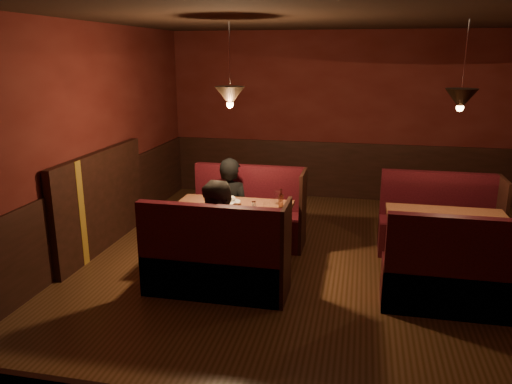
% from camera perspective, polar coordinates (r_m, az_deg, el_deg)
% --- Properties ---
extents(room, '(6.02, 7.02, 2.92)m').
position_cam_1_polar(room, '(5.58, 4.87, 0.31)').
color(room, '#472B11').
rests_on(room, ground).
extents(main_table, '(1.40, 0.85, 0.98)m').
position_cam_1_polar(main_table, '(6.00, -2.66, -3.26)').
color(main_table, brown).
rests_on(main_table, ground).
extents(main_bench_far, '(1.54, 0.55, 1.05)m').
position_cam_1_polar(main_bench_far, '(6.81, -0.82, -3.11)').
color(main_bench_far, black).
rests_on(main_bench_far, ground).
extents(main_bench_near, '(1.54, 0.55, 1.05)m').
position_cam_1_polar(main_bench_near, '(5.37, -4.64, -8.41)').
color(main_bench_near, black).
rests_on(main_bench_near, ground).
extents(second_table, '(1.33, 0.85, 0.75)m').
position_cam_1_polar(second_table, '(6.06, 20.93, -4.39)').
color(second_table, brown).
rests_on(second_table, ground).
extents(second_bench_far, '(1.47, 0.55, 1.05)m').
position_cam_1_polar(second_bench_far, '(6.87, 20.06, -3.92)').
color(second_bench_far, black).
rests_on(second_bench_far, ground).
extents(second_bench_near, '(1.47, 0.55, 1.05)m').
position_cam_1_polar(second_bench_near, '(5.42, 22.22, -9.41)').
color(second_bench_near, black).
rests_on(second_bench_near, ground).
extents(diner_a, '(0.61, 0.44, 1.56)m').
position_cam_1_polar(diner_a, '(6.57, -3.02, 0.24)').
color(diner_a, black).
rests_on(diner_a, ground).
extents(diner_b, '(0.79, 0.63, 1.57)m').
position_cam_1_polar(diner_b, '(5.34, -4.07, -3.34)').
color(diner_b, '#2A2420').
rests_on(diner_b, ground).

